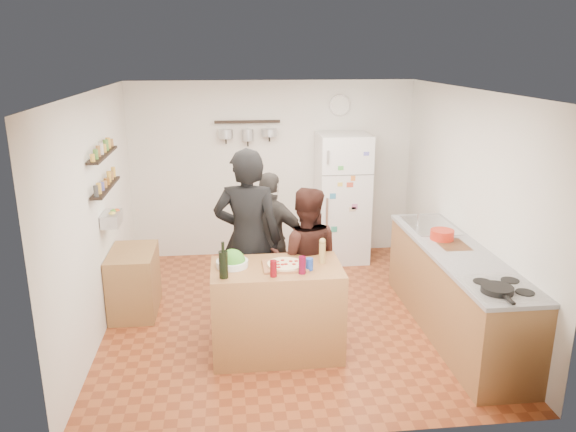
{
  "coord_description": "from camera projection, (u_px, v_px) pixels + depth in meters",
  "views": [
    {
      "loc": [
        -0.65,
        -5.75,
        2.9
      ],
      "look_at": [
        0.0,
        0.1,
        1.15
      ],
      "focal_mm": 35.0,
      "sensor_mm": 36.0,
      "label": 1
    }
  ],
  "objects": [
    {
      "name": "room_shell",
      "position": [
        285.0,
        200.0,
        6.39
      ],
      "size": [
        4.2,
        4.2,
        4.2
      ],
      "color": "brown",
      "rests_on": "ground"
    },
    {
      "name": "prep_island",
      "position": [
        277.0,
        310.0,
        5.49
      ],
      "size": [
        1.25,
        0.72,
        0.91
      ],
      "primitive_type": "cube",
      "color": "#946136",
      "rests_on": "floor"
    },
    {
      "name": "pizza_board",
      "position": [
        285.0,
        266.0,
        5.34
      ],
      "size": [
        0.42,
        0.34,
        0.02
      ],
      "primitive_type": "cube",
      "color": "brown",
      "rests_on": "prep_island"
    },
    {
      "name": "pizza",
      "position": [
        285.0,
        264.0,
        5.34
      ],
      "size": [
        0.34,
        0.34,
        0.02
      ],
      "primitive_type": "cylinder",
      "color": "#CAAF85",
      "rests_on": "pizza_board"
    },
    {
      "name": "salad_bowl",
      "position": [
        232.0,
        263.0,
        5.35
      ],
      "size": [
        0.3,
        0.3,
        0.06
      ],
      "primitive_type": "cylinder",
      "color": "silver",
      "rests_on": "prep_island"
    },
    {
      "name": "wine_bottle",
      "position": [
        223.0,
        265.0,
        5.06
      ],
      "size": [
        0.08,
        0.08,
        0.25
      ],
      "primitive_type": "cylinder",
      "color": "black",
      "rests_on": "prep_island"
    },
    {
      "name": "wine_glass_near",
      "position": [
        273.0,
        269.0,
        5.1
      ],
      "size": [
        0.06,
        0.06,
        0.15
      ],
      "primitive_type": "cylinder",
      "color": "#5F080E",
      "rests_on": "prep_island"
    },
    {
      "name": "wine_glass_far",
      "position": [
        302.0,
        265.0,
        5.17
      ],
      "size": [
        0.07,
        0.07,
        0.16
      ],
      "primitive_type": "cylinder",
      "color": "#53071E",
      "rests_on": "prep_island"
    },
    {
      "name": "pepper_mill",
      "position": [
        322.0,
        253.0,
        5.42
      ],
      "size": [
        0.06,
        0.06,
        0.2
      ],
      "primitive_type": "cylinder",
      "color": "olive",
      "rests_on": "prep_island"
    },
    {
      "name": "salt_canister",
      "position": [
        309.0,
        264.0,
        5.26
      ],
      "size": [
        0.07,
        0.07,
        0.11
      ],
      "primitive_type": "cylinder",
      "color": "navy",
      "rests_on": "prep_island"
    },
    {
      "name": "person_left",
      "position": [
        248.0,
        240.0,
        5.88
      ],
      "size": [
        0.78,
        0.58,
        1.96
      ],
      "primitive_type": "imported",
      "rotation": [
        0.0,
        0.0,
        2.98
      ],
      "color": "black",
      "rests_on": "floor"
    },
    {
      "name": "person_center",
      "position": [
        305.0,
        260.0,
        5.89
      ],
      "size": [
        0.83,
        0.69,
        1.56
      ],
      "primitive_type": "imported",
      "rotation": [
        0.0,
        0.0,
        3.0
      ],
      "color": "black",
      "rests_on": "floor"
    },
    {
      "name": "person_back",
      "position": [
        270.0,
        241.0,
        6.43
      ],
      "size": [
        1.01,
        0.75,
        1.59
      ],
      "primitive_type": "imported",
      "rotation": [
        0.0,
        0.0,
        2.7
      ],
      "color": "#2A2725",
      "rests_on": "floor"
    },
    {
      "name": "counter_run",
      "position": [
        455.0,
        292.0,
        5.9
      ],
      "size": [
        0.63,
        2.63,
        0.9
      ],
      "primitive_type": "cube",
      "color": "#9E7042",
      "rests_on": "floor"
    },
    {
      "name": "stove_top",
      "position": [
        503.0,
        288.0,
        4.86
      ],
      "size": [
        0.6,
        0.62,
        0.02
      ],
      "primitive_type": "cube",
      "color": "white",
      "rests_on": "counter_run"
    },
    {
      "name": "skillet",
      "position": [
        497.0,
        289.0,
        4.76
      ],
      "size": [
        0.27,
        0.27,
        0.05
      ],
      "primitive_type": "cylinder",
      "color": "black",
      "rests_on": "stove_top"
    },
    {
      "name": "sink",
      "position": [
        430.0,
        226.0,
        6.58
      ],
      "size": [
        0.5,
        0.8,
        0.03
      ],
      "primitive_type": "cube",
      "color": "silver",
      "rests_on": "counter_run"
    },
    {
      "name": "cutting_board",
      "position": [
        453.0,
        246.0,
        5.93
      ],
      "size": [
        0.3,
        0.4,
        0.02
      ],
      "primitive_type": "cube",
      "color": "brown",
      "rests_on": "counter_run"
    },
    {
      "name": "red_bowl",
      "position": [
        442.0,
        235.0,
        6.08
      ],
      "size": [
        0.25,
        0.25,
        0.11
      ],
      "primitive_type": "cylinder",
      "color": "red",
      "rests_on": "counter_run"
    },
    {
      "name": "fridge",
      "position": [
        342.0,
        198.0,
        7.88
      ],
      "size": [
        0.7,
        0.68,
        1.8
      ],
      "primitive_type": "cube",
      "color": "white",
      "rests_on": "floor"
    },
    {
      "name": "wall_clock",
      "position": [
        340.0,
        105.0,
        7.84
      ],
      "size": [
        0.3,
        0.03,
        0.3
      ],
      "primitive_type": "cylinder",
      "rotation": [
        1.57,
        0.0,
        0.0
      ],
      "color": "silver",
      "rests_on": "back_wall"
    },
    {
      "name": "spice_shelf_lower",
      "position": [
        106.0,
        187.0,
        5.93
      ],
      "size": [
        0.12,
        1.0,
        0.02
      ],
      "primitive_type": "cube",
      "color": "black",
      "rests_on": "left_wall"
    },
    {
      "name": "spice_shelf_upper",
      "position": [
        103.0,
        155.0,
        5.83
      ],
      "size": [
        0.12,
        1.0,
        0.02
      ],
      "primitive_type": "cube",
      "color": "black",
      "rests_on": "left_wall"
    },
    {
      "name": "produce_basket",
      "position": [
        112.0,
        219.0,
        6.03
      ],
      "size": [
        0.18,
        0.35,
        0.14
      ],
      "primitive_type": "cube",
      "color": "silver",
      "rests_on": "left_wall"
    },
    {
      "name": "side_table",
      "position": [
        134.0,
        282.0,
        6.38
      ],
      "size": [
        0.5,
        0.8,
        0.73
      ],
      "primitive_type": "cube",
      "color": "olive",
      "rests_on": "floor"
    },
    {
      "name": "pot_rack",
      "position": [
        247.0,
        122.0,
        7.68
      ],
      "size": [
        0.9,
        0.04,
        0.04
      ],
      "primitive_type": "cube",
      "color": "black",
      "rests_on": "back_wall"
    }
  ]
}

